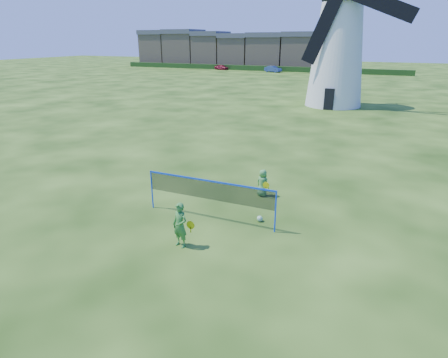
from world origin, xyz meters
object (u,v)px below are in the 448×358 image
player_boy (263,183)px  car_right (273,69)px  badminton_net (209,191)px  player_girl (180,225)px  car_left (221,67)px  play_ball (260,219)px  windmill (338,46)px

player_boy → car_right: (-17.66, 60.73, 0.01)m
badminton_net → car_right: bearing=104.6°
badminton_net → player_boy: bearing=68.9°
player_girl → car_left: (-28.46, 67.05, -0.20)m
play_ball → car_left: (-30.25, 64.37, 0.44)m
windmill → badminton_net: (-0.38, -27.57, -4.54)m
player_girl → windmill: bearing=102.7°
player_boy → player_girl: bearing=95.0°
player_boy → play_ball: size_ratio=5.34×
play_ball → car_left: bearing=115.2°
play_ball → player_boy: bearing=106.0°
badminton_net → player_boy: badminton_net is taller
windmill → badminton_net: 27.94m
player_girl → car_left: 72.85m
player_boy → car_left: bearing=-46.8°
play_ball → car_left: 71.13m
player_boy → windmill: bearing=-70.6°
player_girl → car_right: size_ratio=0.41×
player_boy → car_right: size_ratio=0.32×
player_girl → play_ball: bearing=69.8°
windmill → car_left: 47.48m
player_boy → play_ball: bearing=123.7°
badminton_net → car_left: (-28.47, 64.93, -0.59)m
badminton_net → car_left: bearing=113.7°
player_girl → car_left: player_girl is taller
player_boy → car_left: 68.75m
badminton_net → player_girl: bearing=-90.3°
car_left → windmill: bearing=-125.1°
badminton_net → car_right: (-16.55, 63.60, -0.54)m
play_ball → car_right: (-18.32, 63.04, 0.49)m
player_boy → car_right: 63.24m
play_ball → car_right: car_right is taller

